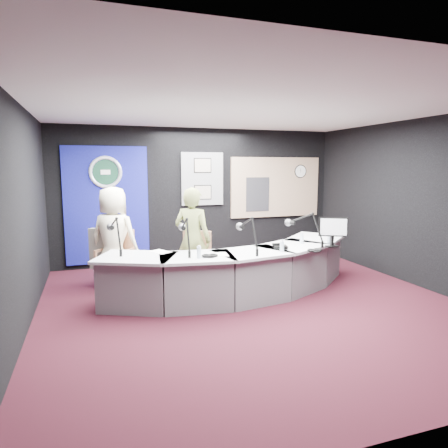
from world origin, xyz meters
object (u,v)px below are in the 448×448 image
object	(u,v)px
armchair_right	(193,265)
person_man	(114,238)
armchair_left	(115,258)
person_woman	(193,240)
broadcast_desk	(238,271)

from	to	relation	value
armchair_right	person_man	size ratio (longest dim) A/B	0.51
armchair_left	armchair_right	bearing A→B (deg)	11.99
person_woman	person_man	bearing A→B (deg)	11.55
broadcast_desk	person_woman	size ratio (longest dim) A/B	2.67
armchair_right	broadcast_desk	bearing A→B (deg)	0.61
broadcast_desk	armchair_left	xyz separation A→B (m)	(-1.81, 1.02, 0.13)
person_woman	broadcast_desk	bearing A→B (deg)	-173.90
broadcast_desk	armchair_left	bearing A→B (deg)	150.65
armchair_left	person_man	distance (m)	0.34
armchair_left	person_man	bearing A→B (deg)	0.00
armchair_left	broadcast_desk	bearing A→B (deg)	10.03
armchair_right	armchair_left	bearing A→B (deg)	-173.94
armchair_left	person_man	world-z (taller)	person_man
broadcast_desk	person_man	size ratio (longest dim) A/B	2.67
broadcast_desk	person_man	distance (m)	2.13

